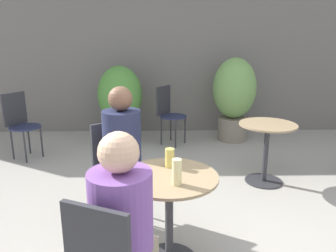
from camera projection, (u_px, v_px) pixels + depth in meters
storefront_wall at (174, 46)px, 5.59m from camera, size 10.00×0.06×3.00m
cafe_table_near at (169, 200)px, 2.34m from camera, size 0.69×0.69×0.70m
cafe_table_far at (267, 142)px, 3.72m from camera, size 0.64×0.64×0.70m
bistro_chair_0 at (115, 163)px, 2.94m from camera, size 0.47×0.48×0.91m
bistro_chair_2 at (20, 119)px, 4.51m from camera, size 0.47×0.46×0.91m
bistro_chair_4 at (168, 110)px, 5.12m from camera, size 0.48×0.47×0.91m
seated_person_0 at (123, 146)px, 2.77m from camera, size 0.40×0.41×1.25m
seated_person_1 at (123, 219)px, 1.71m from camera, size 0.39×0.40×1.19m
beer_glass_0 at (170, 158)px, 2.42m from camera, size 0.07×0.07×0.14m
beer_glass_1 at (177, 172)px, 2.12m from camera, size 0.06×0.06×0.18m
potted_plant_0 at (120, 99)px, 5.18m from camera, size 0.70×0.70×1.22m
potted_plant_1 at (234, 95)px, 5.23m from camera, size 0.68×0.68×1.34m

